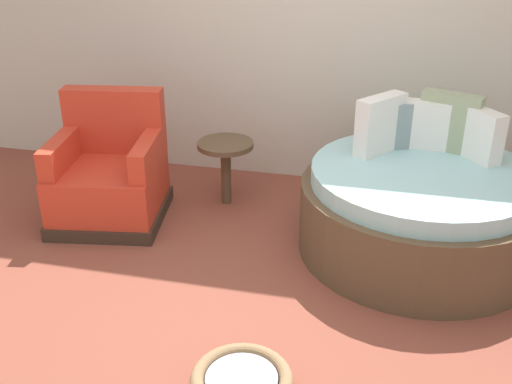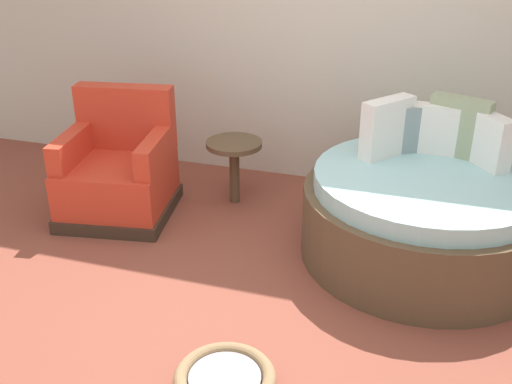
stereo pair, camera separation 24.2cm
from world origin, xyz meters
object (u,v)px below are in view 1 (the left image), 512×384
(round_daybed, at_px, (419,207))
(side_table, at_px, (226,153))
(red_armchair, at_px, (110,176))
(pet_basket, at_px, (242,383))

(round_daybed, height_order, side_table, round_daybed)
(red_armchair, distance_m, pet_basket, 2.18)
(pet_basket, bearing_deg, side_table, 107.81)
(pet_basket, height_order, side_table, side_table)
(red_armchair, bearing_deg, round_daybed, 0.71)
(side_table, bearing_deg, pet_basket, -72.19)
(red_armchair, bearing_deg, side_table, 27.86)
(pet_basket, relative_size, side_table, 0.98)
(round_daybed, distance_m, side_table, 1.54)
(round_daybed, bearing_deg, side_table, 165.25)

